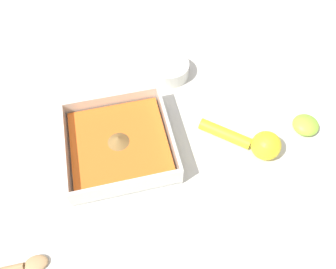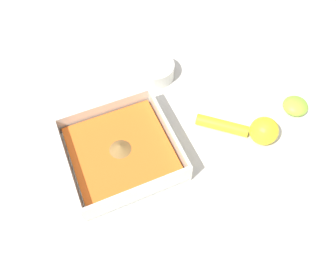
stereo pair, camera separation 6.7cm
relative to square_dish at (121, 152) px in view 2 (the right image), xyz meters
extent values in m
plane|color=beige|center=(0.02, -0.02, -0.02)|extent=(4.00, 4.00, 0.00)
cube|color=silver|center=(0.00, 0.00, -0.01)|extent=(0.21, 0.21, 0.01)
cube|color=silver|center=(0.00, 0.10, 0.01)|extent=(0.21, 0.01, 0.05)
cube|color=silver|center=(0.00, -0.10, 0.01)|extent=(0.21, 0.01, 0.05)
cube|color=silver|center=(0.10, 0.00, 0.01)|extent=(0.01, 0.20, 0.05)
cube|color=silver|center=(-0.10, 0.00, 0.01)|extent=(0.01, 0.20, 0.05)
cube|color=orange|center=(0.00, 0.00, 0.00)|extent=(0.19, 0.19, 0.02)
cone|color=brown|center=(0.00, 0.00, 0.02)|extent=(0.04, 0.04, 0.02)
cylinder|color=silver|center=(0.18, -0.15, 0.00)|extent=(0.10, 0.10, 0.04)
cylinder|color=brown|center=(0.18, -0.15, 0.00)|extent=(0.09, 0.09, 0.02)
sphere|color=yellow|center=(-0.08, -0.29, 0.01)|extent=(0.06, 0.06, 0.06)
cylinder|color=yellow|center=(-0.02, -0.22, -0.01)|extent=(0.09, 0.10, 0.02)
ellipsoid|color=#93CC38|center=(-0.04, -0.40, 0.00)|extent=(0.06, 0.06, 0.03)
camera|label=1|loc=(-0.37, -0.01, 0.57)|focal=35.00mm
camera|label=2|loc=(-0.35, 0.05, 0.57)|focal=35.00mm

